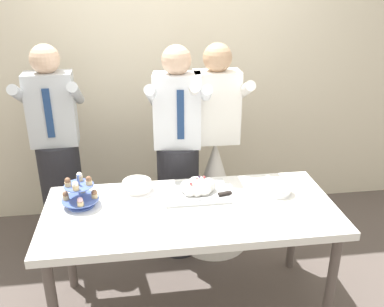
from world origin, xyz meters
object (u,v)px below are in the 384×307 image
(cupcake_stand, at_px, (80,193))
(person_groom, at_px, (178,166))
(main_cake_tray, at_px, (197,188))
(person_guest, at_px, (59,164))
(plate_stack, at_px, (278,188))
(dessert_table, at_px, (191,218))
(person_bride, at_px, (215,180))
(round_cake, at_px, (137,186))

(cupcake_stand, distance_m, person_groom, 0.87)
(main_cake_tray, relative_size, person_guest, 0.26)
(cupcake_stand, bearing_deg, plate_stack, -0.78)
(cupcake_stand, distance_m, plate_stack, 1.26)
(dessert_table, bearing_deg, person_bride, 68.14)
(main_cake_tray, height_order, person_groom, person_groom)
(main_cake_tray, height_order, plate_stack, main_cake_tray)
(cupcake_stand, height_order, round_cake, cupcake_stand)
(person_groom, bearing_deg, round_cake, -127.41)
(person_groom, bearing_deg, dessert_table, -89.43)
(dessert_table, xyz_separation_m, person_groom, (-0.01, 0.68, 0.05))
(cupcake_stand, relative_size, person_bride, 0.14)
(main_cake_tray, height_order, round_cake, main_cake_tray)
(dessert_table, distance_m, person_guest, 1.24)
(cupcake_stand, height_order, person_guest, person_guest)
(cupcake_stand, height_order, main_cake_tray, cupcake_stand)
(dessert_table, relative_size, round_cake, 7.50)
(plate_stack, bearing_deg, dessert_table, -169.53)
(round_cake, bearing_deg, person_guest, 135.74)
(cupcake_stand, bearing_deg, main_cake_tray, 3.16)
(main_cake_tray, distance_m, person_bride, 0.65)
(person_groom, xyz_separation_m, person_bride, (0.30, 0.05, -0.16))
(dessert_table, distance_m, round_cake, 0.43)
(person_groom, height_order, person_bride, same)
(person_groom, bearing_deg, plate_stack, -43.57)
(plate_stack, bearing_deg, cupcake_stand, 179.22)
(round_cake, relative_size, person_bride, 0.14)
(dessert_table, xyz_separation_m, person_guest, (-0.91, 0.84, 0.05))
(cupcake_stand, xyz_separation_m, person_bride, (0.96, 0.60, -0.28))
(round_cake, height_order, person_guest, person_guest)
(person_bride, bearing_deg, person_guest, 174.50)
(person_guest, bearing_deg, person_bride, -5.50)
(main_cake_tray, xyz_separation_m, person_guest, (-0.98, 0.67, -0.07))
(person_bride, distance_m, person_guest, 1.22)
(dessert_table, distance_m, main_cake_tray, 0.21)
(main_cake_tray, relative_size, person_bride, 0.26)
(main_cake_tray, distance_m, person_groom, 0.52)
(round_cake, relative_size, person_groom, 0.14)
(dessert_table, bearing_deg, plate_stack, 10.47)
(round_cake, bearing_deg, dessert_table, -39.18)
(person_guest, bearing_deg, cupcake_stand, -71.29)
(round_cake, bearing_deg, plate_stack, -9.58)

